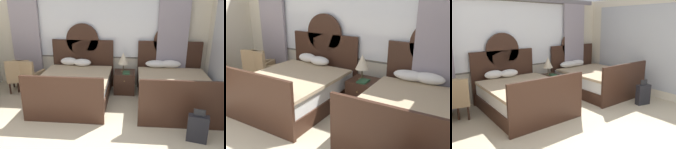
# 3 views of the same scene
# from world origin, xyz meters

# --- Properties ---
(wall_back_window) EXTENTS (5.84, 0.22, 2.70)m
(wall_back_window) POSITION_xyz_m (0.00, 3.99, 1.43)
(wall_back_window) COLOR beige
(wall_back_window) RESTS_ON ground_plane
(bed_near_window) EXTENTS (1.68, 2.14, 1.76)m
(bed_near_window) POSITION_xyz_m (-0.41, 2.89, 0.38)
(bed_near_window) COLOR #382116
(bed_near_window) RESTS_ON ground_plane
(bed_near_mirror) EXTENTS (1.68, 2.14, 1.76)m
(bed_near_mirror) POSITION_xyz_m (1.94, 2.90, 0.38)
(bed_near_mirror) COLOR #382116
(bed_near_mirror) RESTS_ON ground_plane
(nightstand_between_beds) EXTENTS (0.54, 0.57, 0.56)m
(nightstand_between_beds) POSITION_xyz_m (0.77, 3.51, 0.28)
(nightstand_between_beds) COLOR #382116
(nightstand_between_beds) RESTS_ON ground_plane
(table_lamp_on_nightstand) EXTENTS (0.27, 0.27, 0.52)m
(table_lamp_on_nightstand) POSITION_xyz_m (0.73, 3.51, 0.92)
(table_lamp_on_nightstand) COLOR brown
(table_lamp_on_nightstand) RESTS_ON nightstand_between_beds
(book_on_nightstand) EXTENTS (0.18, 0.26, 0.03)m
(book_on_nightstand) POSITION_xyz_m (0.81, 3.40, 0.58)
(book_on_nightstand) COLOR #285133
(book_on_nightstand) RESTS_ON nightstand_between_beds
(armchair_by_window_left) EXTENTS (0.71, 0.71, 0.89)m
(armchair_by_window_left) POSITION_xyz_m (-1.77, 3.31, 0.46)
(armchair_by_window_left) COLOR tan
(armchair_by_window_left) RESTS_ON ground_plane
(armchair_by_window_centre) EXTENTS (0.73, 0.73, 0.89)m
(armchair_by_window_centre) POSITION_xyz_m (-2.02, 3.31, 0.46)
(armchair_by_window_centre) COLOR tan
(armchair_by_window_centre) RESTS_ON ground_plane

